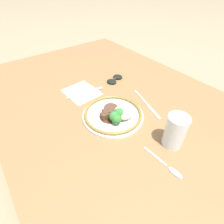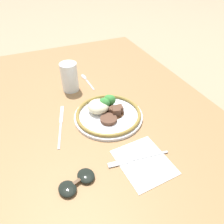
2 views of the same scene
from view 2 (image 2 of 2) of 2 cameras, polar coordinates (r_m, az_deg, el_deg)
ground_plane at (r=0.77m, az=-3.69°, el=-7.19°), size 8.00×8.00×0.00m
dining_table at (r=0.75m, az=-3.77°, el=-5.92°), size 1.50×0.94×0.05m
napkin at (r=0.65m, az=8.30°, el=-12.80°), size 0.17×0.15×0.00m
plate at (r=0.78m, az=-1.26°, el=0.02°), size 0.24×0.24×0.06m
juice_glass at (r=0.92m, az=-10.97°, el=8.53°), size 0.07×0.07×0.12m
fork at (r=0.65m, az=5.41°, el=-12.33°), size 0.03×0.19×0.00m
knife at (r=0.78m, az=-13.22°, el=-2.99°), size 0.21×0.07×0.00m
spoon at (r=1.01m, az=-6.99°, el=8.65°), size 0.15×0.02×0.01m
sunglasses at (r=0.60m, az=-9.15°, el=-17.62°), size 0.08×0.11×0.02m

